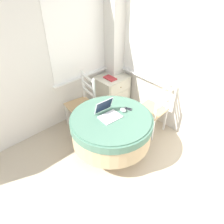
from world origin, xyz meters
The scene contains 9 objects.
corner_room_shell centered at (1.31, 1.94, 1.28)m, with size 4.49×4.89×2.55m.
round_dining_table centered at (1.01, 1.80, 0.54)m, with size 1.18×1.18×0.72m.
laptop centered at (1.00, 1.86, 0.77)m, with size 0.31×0.31×0.23m.
computer_mouse centered at (1.22, 1.78, 0.75)m, with size 0.07×0.10×0.05m.
cell_phone centered at (1.32, 1.78, 0.73)m, with size 0.09×0.13×0.01m.
dining_chair_near_back_window centered at (1.13, 2.67, 0.46)m, with size 0.48×0.47×0.98m.
dining_chair_near_right_window centered at (1.89, 1.72, 0.46)m, with size 0.44×0.45×0.98m.
corner_cabinet centered at (1.91, 2.75, 0.34)m, with size 0.58×0.50×0.67m.
book_on_cabinet centered at (1.83, 2.72, 0.69)m, with size 0.14×0.24×0.02m.
Camera 1 is at (-0.61, 0.03, 2.59)m, focal length 35.00 mm.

